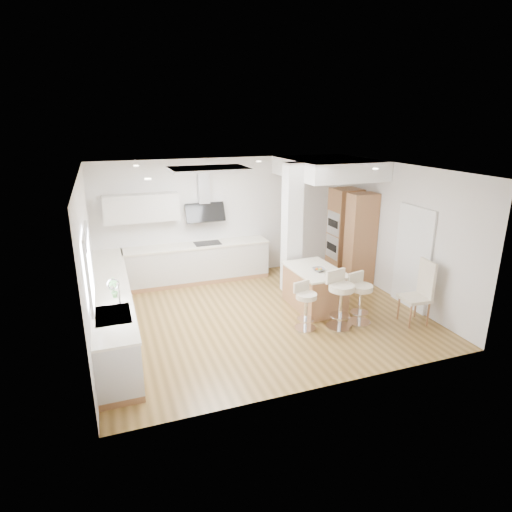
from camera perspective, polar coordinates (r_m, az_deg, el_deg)
name	(u,v)px	position (r m, az deg, el deg)	size (l,w,h in m)	color
ground	(261,315)	(8.40, 0.66, -7.85)	(6.00, 6.00, 0.00)	olive
ceiling	(261,315)	(8.40, 0.66, -7.85)	(6.00, 5.00, 0.02)	white
wall_back	(224,218)	(10.20, -4.24, 5.10)	(6.00, 0.04, 2.80)	silver
wall_left	(88,264)	(7.44, -21.49, -0.99)	(0.04, 5.00, 2.80)	silver
wall_right	(397,232)	(9.34, 18.23, 3.05)	(0.04, 5.00, 2.80)	silver
skylight	(209,169)	(7.96, -6.27, 11.45)	(4.10, 2.10, 0.06)	silver
window_left	(88,263)	(6.50, -21.49, -0.91)	(0.06, 1.28, 1.07)	white
doorway_right	(413,259)	(8.99, 20.15, -0.38)	(0.05, 1.00, 2.10)	#3E3931
counter_left	(113,309)	(7.98, -18.55, -6.66)	(0.63, 4.50, 1.35)	#A16E45
counter_back	(190,253)	(9.92, -8.80, 0.35)	(3.62, 0.63, 2.50)	#A16E45
pillar	(292,229)	(9.13, 4.79, 3.56)	(0.35, 0.35, 2.80)	silver
soffit	(328,168)	(9.79, 9.58, 11.49)	(1.78, 2.20, 0.40)	white
oven_column	(350,235)	(10.21, 12.44, 2.72)	(0.63, 1.21, 2.10)	#A16E45
peninsula	(314,288)	(8.67, 7.79, -4.21)	(0.94, 1.37, 0.88)	#A16E45
bar_stool_a	(305,303)	(7.74, 6.60, -6.30)	(0.48, 0.48, 0.88)	silver
bar_stool_b	(340,297)	(7.84, 11.15, -5.35)	(0.57, 0.57, 1.07)	silver
bar_stool_c	(360,296)	(8.12, 13.70, -5.16)	(0.52, 0.52, 0.96)	silver
dining_chair	(421,290)	(8.43, 21.09, -4.25)	(0.50, 0.50, 1.20)	beige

